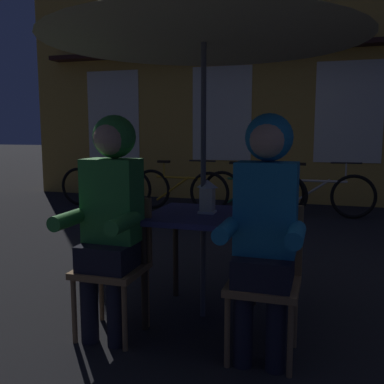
% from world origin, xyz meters
% --- Properties ---
extents(ground_plane, '(60.00, 60.00, 0.00)m').
position_xyz_m(ground_plane, '(0.00, 0.00, 0.00)').
color(ground_plane, black).
extents(cafe_table, '(0.72, 0.72, 0.74)m').
position_xyz_m(cafe_table, '(0.00, 0.00, 0.64)').
color(cafe_table, navy).
rests_on(cafe_table, ground_plane).
extents(patio_umbrella, '(2.10, 2.10, 2.31)m').
position_xyz_m(patio_umbrella, '(0.00, 0.00, 2.06)').
color(patio_umbrella, '#4C4C51').
rests_on(patio_umbrella, ground_plane).
extents(lantern, '(0.11, 0.11, 0.23)m').
position_xyz_m(lantern, '(0.02, 0.02, 0.86)').
color(lantern, white).
rests_on(lantern, cafe_table).
extents(chair_left, '(0.40, 0.40, 0.87)m').
position_xyz_m(chair_left, '(-0.48, -0.37, 0.49)').
color(chair_left, olive).
rests_on(chair_left, ground_plane).
extents(chair_right, '(0.40, 0.40, 0.87)m').
position_xyz_m(chair_right, '(0.48, -0.37, 0.49)').
color(chair_right, olive).
rests_on(chair_right, ground_plane).
extents(person_left_hooded, '(0.45, 0.56, 1.40)m').
position_xyz_m(person_left_hooded, '(-0.48, -0.43, 0.85)').
color(person_left_hooded, black).
rests_on(person_left_hooded, ground_plane).
extents(person_right_hooded, '(0.45, 0.56, 1.40)m').
position_xyz_m(person_right_hooded, '(0.48, -0.43, 0.85)').
color(person_right_hooded, black).
rests_on(person_right_hooded, ground_plane).
extents(shopfront_building, '(10.00, 0.93, 6.20)m').
position_xyz_m(shopfront_building, '(0.03, 5.40, 3.09)').
color(shopfront_building, gold).
rests_on(shopfront_building, ground_plane).
extents(bicycle_nearest, '(1.68, 0.10, 0.84)m').
position_xyz_m(bicycle_nearest, '(-2.80, 3.80, 0.35)').
color(bicycle_nearest, black).
rests_on(bicycle_nearest, ground_plane).
extents(bicycle_second, '(1.68, 0.21, 0.84)m').
position_xyz_m(bicycle_second, '(-1.46, 3.81, 0.35)').
color(bicycle_second, black).
rests_on(bicycle_second, ground_plane).
extents(bicycle_third, '(1.67, 0.25, 0.84)m').
position_xyz_m(bicycle_third, '(-0.28, 3.88, 0.35)').
color(bicycle_third, black).
rests_on(bicycle_third, ground_plane).
extents(bicycle_fourth, '(1.68, 0.08, 0.84)m').
position_xyz_m(bicycle_fourth, '(0.69, 3.96, 0.35)').
color(bicycle_fourth, black).
rests_on(bicycle_fourth, ground_plane).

